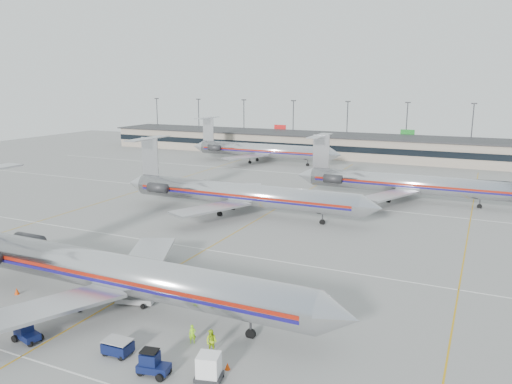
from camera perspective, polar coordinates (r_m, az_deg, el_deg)
The scene contains 18 objects.
ground at distance 56.39m, azimuth -11.00°, elevation -9.47°, with size 260.00×260.00×0.00m, color gray.
apron_markings at distance 64.19m, azimuth -5.76°, elevation -6.55°, with size 160.00×0.15×0.02m, color silver.
terminal at distance 144.57m, azimuth 12.32°, elevation 5.09°, with size 162.00×17.00×6.25m.
light_mast_row at distance 157.69m, azimuth 13.56°, elevation 7.60°, with size 163.60×0.40×15.28m.
jet_foreground at distance 49.35m, azimuth -16.36°, elevation -8.65°, with size 45.79×26.96×11.99m.
jet_second_row at distance 80.02m, azimuth -2.20°, elevation -0.16°, with size 44.84×26.40×11.74m.
jet_third_row at distance 92.74m, azimuth 16.38°, elevation 1.00°, with size 41.35×25.43×11.31m.
jet_back_row at distance 132.30m, azimuth 0.48°, elevation 4.82°, with size 42.65×26.23×11.66m.
tug_center at distance 46.35m, azimuth -24.83°, elevation -14.23°, with size 2.63×1.79×1.95m.
tug_right at distance 38.91m, azimuth -11.80°, elevation -18.66°, with size 2.51×1.58×1.90m.
cart_inner at distance 42.04m, azimuth -15.53°, elevation -16.68°, with size 2.23×1.58×1.23m.
cart_outer at distance 42.07m, azimuth -15.60°, elevation -16.87°, with size 1.80×1.31×0.98m.
uld_container at distance 37.67m, azimuth -5.42°, elevation -19.32°, with size 2.20×1.97×1.98m.
belt_loader at distance 50.04m, azimuth -13.58°, elevation -11.74°, with size 4.41×2.29×2.26m.
ramp_worker_near at distance 42.45m, azimuth -7.28°, elevation -15.81°, with size 0.57×0.37×1.56m, color #8ADD14.
ramp_worker_far at distance 40.83m, azimuth -5.11°, elevation -16.66°, with size 0.95×0.74×1.95m, color #A3CE13.
cone_right at distance 39.08m, azimuth -3.28°, elevation -19.24°, with size 0.42×0.42×0.57m, color #CA3A06.
cone_left at distance 56.32m, azimuth -25.67°, elevation -10.17°, with size 0.49×0.49×0.67m, color #CA3A06.
Camera 1 is at (31.30, -42.07, 20.75)m, focal length 35.00 mm.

